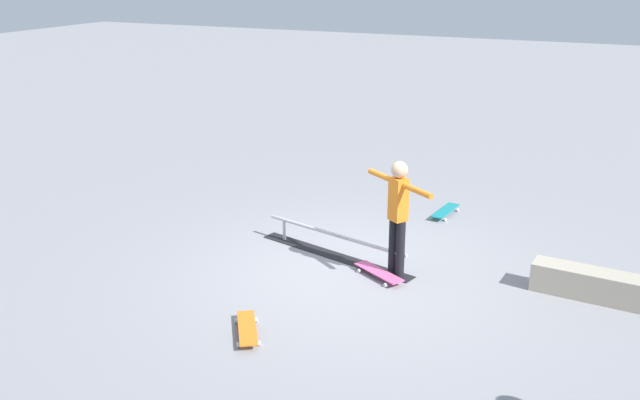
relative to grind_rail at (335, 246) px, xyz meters
The scene contains 7 objects.
ground_plane 0.61m from the grind_rail, 138.95° to the left, with size 60.00×60.00×0.00m, color gray.
grind_rail is the anchor object (origin of this frame).
skate_ledge 3.91m from the grind_rail, behind, with size 2.41×0.36×0.36m, color #B2A893.
skater_main 1.31m from the grind_rail, 163.97° to the left, with size 1.10×0.78×1.59m.
skateboard_main 0.92m from the grind_rail, 153.08° to the left, with size 0.79×0.57×0.09m.
loose_skateboard_teal 2.53m from the grind_rail, 112.79° to the right, with size 0.33×0.82×0.09m.
loose_skateboard_orange 2.45m from the grind_rail, 89.64° to the left, with size 0.60×0.78×0.09m.
Camera 1 is at (-3.25, 8.21, 4.03)m, focal length 40.11 mm.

